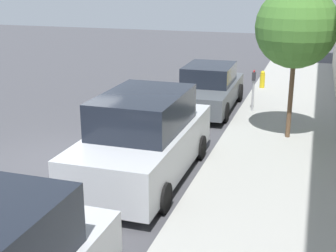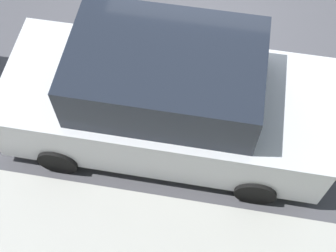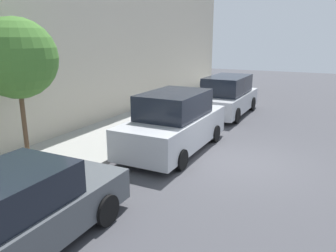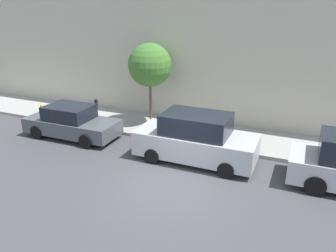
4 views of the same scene
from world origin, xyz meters
name	(u,v)px [view 1 (image 1 of 4)]	position (x,y,z in m)	size (l,w,h in m)	color
ground_plane	(60,163)	(0.00, 0.00, 0.00)	(60.00, 60.00, 0.00)	#424247
sidewalk	(267,187)	(5.07, 0.00, 0.07)	(3.15, 32.00, 0.15)	#9E9E99
parked_suv_second	(144,139)	(2.30, -0.14, 0.93)	(2.08, 4.80, 1.98)	#B7BABF
parked_sedan_third	(209,88)	(2.37, 6.08, 0.72)	(1.92, 4.53, 1.54)	#4C5156
parking_meter_far	(253,86)	(3.95, 5.73, 0.99)	(0.11, 0.15, 1.36)	#ADADB2
street_tree	(296,27)	(5.27, 3.34, 3.16)	(2.15, 2.15, 4.09)	brown
fire_hydrant	(262,79)	(3.85, 9.32, 0.49)	(0.20, 0.20, 0.69)	gold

